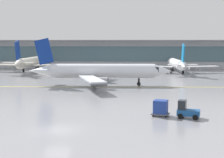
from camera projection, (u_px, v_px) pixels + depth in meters
The scene contains 8 objects.
ground_plane at pixel (57, 130), 34.50m from camera, with size 400.00×400.00×0.00m, color gray.
taxiway_centreline_stripe at pixel (102, 87), 67.48m from camera, with size 110.00×0.36×0.01m, color yellow.
terminal_concourse at pixel (112, 54), 117.66m from camera, with size 227.13×11.00×9.60m.
gate_airplane_1 at pixel (31, 62), 101.98m from camera, with size 26.67×28.57×9.50m.
gate_airplane_2 at pixel (177, 64), 98.10m from camera, with size 24.11×25.91×8.59m.
taxiing_regional_jet at pixel (101, 71), 69.15m from camera, with size 29.54×27.46×9.79m.
baggage_tug at pixel (187, 110), 39.83m from camera, with size 2.88×2.18×2.10m.
cargo_dolly_lead at pixel (161, 107), 40.83m from camera, with size 2.45×2.11×1.94m.
Camera 1 is at (7.78, -33.29, 8.96)m, focal length 54.04 mm.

